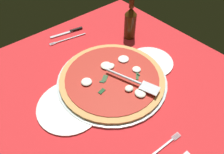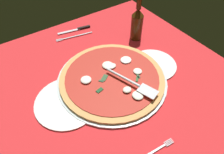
{
  "view_description": "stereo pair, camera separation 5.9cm",
  "coord_description": "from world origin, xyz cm",
  "px_view_note": "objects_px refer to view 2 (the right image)",
  "views": [
    {
      "loc": [
        36.53,
        43.5,
        62.07
      ],
      "look_at": [
        0.52,
        0.95,
        2.3
      ],
      "focal_mm": 32.38,
      "sensor_mm": 36.0,
      "label": 1
    },
    {
      "loc": [
        31.82,
        47.07,
        62.07
      ],
      "look_at": [
        0.52,
        0.95,
        2.3
      ],
      "focal_mm": 32.38,
      "sensor_mm": 36.0,
      "label": 2
    }
  ],
  "objects_px": {
    "dinner_plate_left": "(153,65)",
    "beer_bottle": "(137,23)",
    "pizza": "(112,77)",
    "place_setting_near": "(76,33)",
    "pizza_server": "(132,82)",
    "dinner_plate_right": "(67,102)"
  },
  "relations": [
    {
      "from": "pizza",
      "to": "beer_bottle",
      "type": "relative_size",
      "value": 1.83
    },
    {
      "from": "dinner_plate_left",
      "to": "pizza_server",
      "type": "bearing_deg",
      "value": 18.06
    },
    {
      "from": "dinner_plate_left",
      "to": "pizza_server",
      "type": "xyz_separation_m",
      "value": [
        0.16,
        0.05,
        0.04
      ]
    },
    {
      "from": "pizza",
      "to": "place_setting_near",
      "type": "height_order",
      "value": "pizza"
    },
    {
      "from": "pizza",
      "to": "pizza_server",
      "type": "distance_m",
      "value": 0.09
    },
    {
      "from": "place_setting_near",
      "to": "pizza_server",
      "type": "bearing_deg",
      "value": 101.74
    },
    {
      "from": "pizza",
      "to": "place_setting_near",
      "type": "xyz_separation_m",
      "value": [
        -0.03,
        -0.38,
        -0.02
      ]
    },
    {
      "from": "dinner_plate_left",
      "to": "dinner_plate_right",
      "type": "bearing_deg",
      "value": -4.14
    },
    {
      "from": "pizza_server",
      "to": "beer_bottle",
      "type": "xyz_separation_m",
      "value": [
        -0.23,
        -0.26,
        0.05
      ]
    },
    {
      "from": "dinner_plate_left",
      "to": "beer_bottle",
      "type": "relative_size",
      "value": 0.86
    },
    {
      "from": "place_setting_near",
      "to": "pizza",
      "type": "bearing_deg",
      "value": 96.42
    },
    {
      "from": "pizza_server",
      "to": "place_setting_near",
      "type": "relative_size",
      "value": 0.98
    },
    {
      "from": "pizza_server",
      "to": "place_setting_near",
      "type": "height_order",
      "value": "pizza_server"
    },
    {
      "from": "dinner_plate_right",
      "to": "pizza",
      "type": "bearing_deg",
      "value": 179.71
    },
    {
      "from": "dinner_plate_right",
      "to": "dinner_plate_left",
      "type": "bearing_deg",
      "value": 175.86
    },
    {
      "from": "dinner_plate_left",
      "to": "beer_bottle",
      "type": "bearing_deg",
      "value": -106.87
    },
    {
      "from": "pizza_server",
      "to": "beer_bottle",
      "type": "distance_m",
      "value": 0.34
    },
    {
      "from": "dinner_plate_right",
      "to": "place_setting_near",
      "type": "distance_m",
      "value": 0.44
    },
    {
      "from": "place_setting_near",
      "to": "beer_bottle",
      "type": "relative_size",
      "value": 0.97
    },
    {
      "from": "dinner_plate_left",
      "to": "pizza",
      "type": "height_order",
      "value": "pizza"
    },
    {
      "from": "dinner_plate_left",
      "to": "place_setting_near",
      "type": "bearing_deg",
      "value": -67.33
    },
    {
      "from": "pizza",
      "to": "beer_bottle",
      "type": "bearing_deg",
      "value": -146.42
    }
  ]
}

